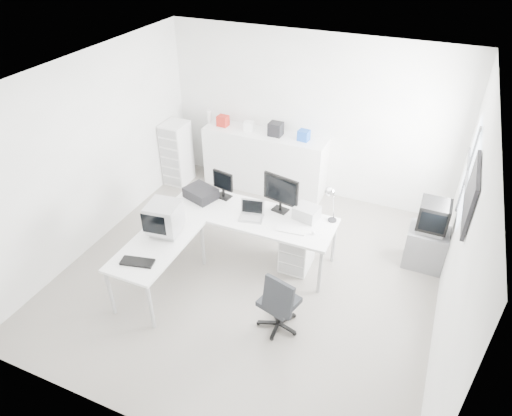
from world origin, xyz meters
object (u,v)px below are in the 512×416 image
at_px(office_chair, 279,299).
at_px(crt_tv, 433,218).
at_px(laptop, 251,212).
at_px(filing_cabinet, 177,153).
at_px(drawer_pedestal, 297,249).
at_px(lcd_monitor_small, 223,185).
at_px(sideboard, 264,161).
at_px(inkjet_printer, 201,193).
at_px(side_desk, 159,266).
at_px(main_desk, 251,235).
at_px(lcd_monitor_large, 281,194).
at_px(tv_cabinet, 425,247).
at_px(crt_monitor, 164,218).
at_px(laser_printer, 307,212).

height_order(office_chair, crt_tv, crt_tv).
relative_size(laptop, filing_cabinet, 0.30).
height_order(drawer_pedestal, crt_tv, crt_tv).
distance_m(lcd_monitor_small, sideboard, 1.67).
xyz_separation_m(laptop, crt_tv, (2.33, 0.91, -0.04)).
bearing_deg(inkjet_printer, office_chair, -16.52).
bearing_deg(side_desk, crt_tv, 30.68).
relative_size(main_desk, side_desk, 1.71).
bearing_deg(main_desk, drawer_pedestal, 4.09).
bearing_deg(lcd_monitor_small, side_desk, -91.57).
height_order(drawer_pedestal, lcd_monitor_small, lcd_monitor_small).
bearing_deg(side_desk, drawer_pedestal, 36.57).
bearing_deg(lcd_monitor_large, drawer_pedestal, -17.79).
distance_m(lcd_monitor_small, tv_cabinet, 3.05).
relative_size(side_desk, sideboard, 0.64).
height_order(drawer_pedestal, sideboard, sideboard).
bearing_deg(main_desk, office_chair, -52.21).
bearing_deg(crt_tv, filing_cabinet, 171.72).
bearing_deg(lcd_monitor_small, sideboard, 101.28).
relative_size(drawer_pedestal, inkjet_printer, 1.35).
relative_size(crt_monitor, sideboard, 0.22).
bearing_deg(tv_cabinet, laser_printer, -159.93).
bearing_deg(office_chair, lcd_monitor_small, 151.61).
height_order(side_desk, lcd_monitor_small, lcd_monitor_small).
xyz_separation_m(lcd_monitor_small, laser_printer, (1.30, -0.03, -0.12)).
bearing_deg(drawer_pedestal, side_desk, -143.43).
height_order(laptop, laser_printer, laptop).
bearing_deg(main_desk, laptop, -63.43).
xyz_separation_m(lcd_monitor_small, crt_tv, (2.93, 0.56, -0.14)).
xyz_separation_m(main_desk, sideboard, (-0.56, 1.87, 0.17)).
distance_m(lcd_monitor_small, filing_cabinet, 2.03).
bearing_deg(side_desk, laser_printer, 39.52).
height_order(crt_monitor, sideboard, crt_monitor).
height_order(crt_monitor, tv_cabinet, crt_monitor).
bearing_deg(inkjet_printer, lcd_monitor_large, 25.94).
xyz_separation_m(side_desk, office_chair, (1.72, -0.02, 0.09)).
bearing_deg(drawer_pedestal, tv_cabinet, 24.51).
height_order(inkjet_printer, office_chair, office_chair).
bearing_deg(laser_printer, sideboard, 138.92).
distance_m(side_desk, lcd_monitor_small, 1.50).
height_order(laptop, crt_tv, crt_tv).
distance_m(main_desk, crt_monitor, 1.35).
bearing_deg(lcd_monitor_small, inkjet_printer, -142.48).
height_order(lcd_monitor_small, office_chair, lcd_monitor_small).
distance_m(drawer_pedestal, crt_monitor, 1.92).
relative_size(main_desk, laser_printer, 7.47).
bearing_deg(lcd_monitor_small, drawer_pedestal, 1.87).
relative_size(sideboard, filing_cabinet, 1.88).
bearing_deg(laptop, lcd_monitor_small, 137.27).
height_order(inkjet_printer, tv_cabinet, inkjet_printer).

